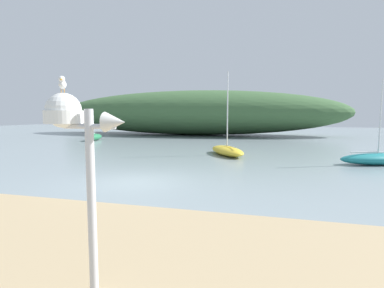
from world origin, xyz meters
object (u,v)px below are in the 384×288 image
sailboat_east_reach (94,137)px  sailboat_far_right (227,150)px  mast_structure (73,129)px  sailboat_centre_water (378,159)px  seagull_on_radar (62,83)px

sailboat_east_reach → sailboat_far_right: sailboat_far_right is taller
mast_structure → sailboat_far_right: 16.58m
mast_structure → sailboat_far_right: size_ratio=0.51×
sailboat_centre_water → sailboat_far_right: sailboat_far_right is taller
mast_structure → sailboat_centre_water: (8.24, 14.72, -2.20)m
seagull_on_radar → sailboat_centre_water: (8.38, 14.74, -2.81)m
seagull_on_radar → sailboat_far_right: bearing=90.5°
seagull_on_radar → sailboat_east_reach: 28.92m
mast_structure → sailboat_centre_water: sailboat_centre_water is taller
mast_structure → seagull_on_radar: seagull_on_radar is taller
seagull_on_radar → sailboat_centre_water: sailboat_centre_water is taller
sailboat_centre_water → sailboat_far_right: 8.70m
sailboat_east_reach → seagull_on_radar: bearing=-57.4°
mast_structure → sailboat_east_reach: 28.93m
sailboat_centre_water → sailboat_far_right: size_ratio=0.83×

